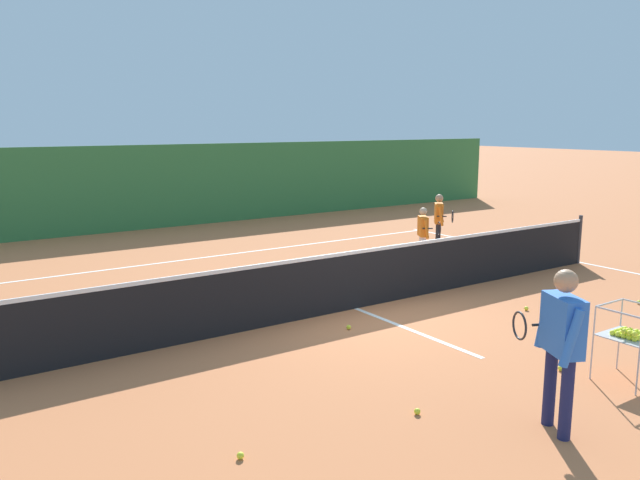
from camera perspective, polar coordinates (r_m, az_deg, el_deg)
ground_plane at (r=10.43m, az=3.24°, el=-6.18°), size 120.00×120.00×0.00m
line_baseline_far at (r=14.69m, az=-8.95°, el=-1.38°), size 12.34×0.08×0.01m
line_sideline_east at (r=14.91m, az=22.45°, el=-1.88°), size 0.08×10.62×0.01m
line_service_center at (r=10.43m, az=3.24°, el=-6.17°), size 0.08×5.41×0.01m
tennis_net at (r=10.30m, az=3.27°, el=-3.52°), size 12.19×0.08×1.05m
instructor at (r=6.55m, az=20.89°, el=-8.08°), size 0.50×0.82×1.64m
student_0 at (r=13.74m, az=9.32°, el=0.90°), size 0.40×0.68×1.22m
student_1 at (r=15.13m, az=10.70°, el=2.03°), size 0.49×0.71×1.35m
ball_cart at (r=8.23m, az=26.15°, el=-7.62°), size 0.58×0.58×0.90m
tennis_ball_1 at (r=11.92m, az=26.81°, el=-5.02°), size 0.07×0.07×0.07m
tennis_ball_2 at (r=10.83m, az=18.11°, el=-5.89°), size 0.07×0.07×0.07m
tennis_ball_4 at (r=8.43m, az=20.88°, el=-10.75°), size 0.07×0.07×0.07m
tennis_ball_5 at (r=6.89m, az=8.76°, el=-15.03°), size 0.07×0.07×0.07m
tennis_ball_6 at (r=9.40m, az=2.60°, el=-7.85°), size 0.07×0.07×0.07m
tennis_ball_7 at (r=6.07m, az=-7.19°, el=-18.73°), size 0.07×0.07×0.07m
windscreen_fence at (r=18.70m, az=-15.08°, el=4.62°), size 27.16×0.08×2.39m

